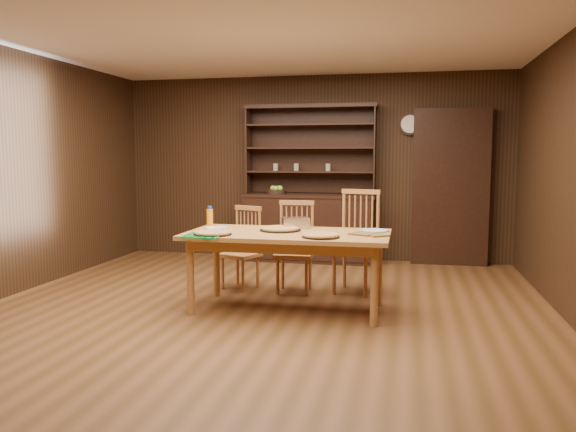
% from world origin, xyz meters
% --- Properties ---
extents(floor, '(6.00, 6.00, 0.00)m').
position_xyz_m(floor, '(0.00, 0.00, 0.00)').
color(floor, brown).
rests_on(floor, ground).
extents(room_shell, '(6.00, 6.00, 6.00)m').
position_xyz_m(room_shell, '(0.00, 0.00, 1.58)').
color(room_shell, white).
rests_on(room_shell, floor).
extents(china_hutch, '(1.84, 0.52, 2.17)m').
position_xyz_m(china_hutch, '(-0.00, 2.75, 0.60)').
color(china_hutch, black).
rests_on(china_hutch, floor).
extents(doorway, '(1.00, 0.18, 2.10)m').
position_xyz_m(doorway, '(1.90, 2.90, 1.05)').
color(doorway, black).
rests_on(doorway, floor).
extents(wall_clock, '(0.30, 0.05, 0.30)m').
position_xyz_m(wall_clock, '(1.35, 2.96, 1.90)').
color(wall_clock, black).
rests_on(wall_clock, room_shell).
extents(dining_table, '(1.91, 0.96, 0.75)m').
position_xyz_m(dining_table, '(0.23, 0.21, 0.67)').
color(dining_table, '#B3793E').
rests_on(dining_table, floor).
extents(chair_left, '(0.48, 0.47, 0.91)m').
position_xyz_m(chair_left, '(-0.44, 1.01, 0.48)').
color(chair_left, '#C27942').
rests_on(chair_left, floor).
extents(chair_center, '(0.42, 0.40, 0.98)m').
position_xyz_m(chair_center, '(0.15, 0.98, 0.52)').
color(chair_center, '#C27942').
rests_on(chair_center, floor).
extents(chair_right, '(0.54, 0.53, 1.11)m').
position_xyz_m(chair_right, '(0.82, 1.10, 0.59)').
color(chair_right, '#C27942').
rests_on(chair_right, floor).
extents(pizza_left, '(0.35, 0.35, 0.04)m').
position_xyz_m(pizza_left, '(-0.40, -0.10, 0.77)').
color(pizza_left, black).
rests_on(pizza_left, dining_table).
extents(pizza_right, '(0.34, 0.34, 0.04)m').
position_xyz_m(pizza_right, '(0.59, -0.06, 0.77)').
color(pizza_right, black).
rests_on(pizza_right, dining_table).
extents(pizza_center, '(0.40, 0.40, 0.04)m').
position_xyz_m(pizza_center, '(0.14, 0.31, 0.77)').
color(pizza_center, black).
rests_on(pizza_center, dining_table).
extents(cooling_rack, '(0.38, 0.38, 0.01)m').
position_xyz_m(cooling_rack, '(-0.46, -0.19, 0.76)').
color(cooling_rack, '#0C9D3C').
rests_on(cooling_rack, dining_table).
extents(plate_left, '(0.25, 0.25, 0.02)m').
position_xyz_m(plate_left, '(-0.52, 0.32, 0.76)').
color(plate_left, white).
rests_on(plate_left, dining_table).
extents(plate_right, '(0.28, 0.28, 0.02)m').
position_xyz_m(plate_right, '(1.03, 0.45, 0.76)').
color(plate_right, white).
rests_on(plate_right, dining_table).
extents(foil_dish, '(0.31, 0.27, 0.11)m').
position_xyz_m(foil_dish, '(0.24, 0.55, 0.80)').
color(foil_dish, white).
rests_on(foil_dish, dining_table).
extents(juice_bottle, '(0.07, 0.07, 0.21)m').
position_xyz_m(juice_bottle, '(-0.66, 0.53, 0.85)').
color(juice_bottle, orange).
rests_on(juice_bottle, dining_table).
extents(pot_holder_a, '(0.26, 0.26, 0.01)m').
position_xyz_m(pot_holder_a, '(1.07, 0.15, 0.76)').
color(pot_holder_a, '#A21612').
rests_on(pot_holder_a, dining_table).
extents(pot_holder_b, '(0.28, 0.28, 0.02)m').
position_xyz_m(pot_holder_b, '(0.95, 0.21, 0.76)').
color(pot_holder_b, '#A21612').
rests_on(pot_holder_b, dining_table).
extents(fruit_bowl, '(0.27, 0.27, 0.12)m').
position_xyz_m(fruit_bowl, '(-0.46, 2.69, 0.98)').
color(fruit_bowl, black).
rests_on(fruit_bowl, china_hutch).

